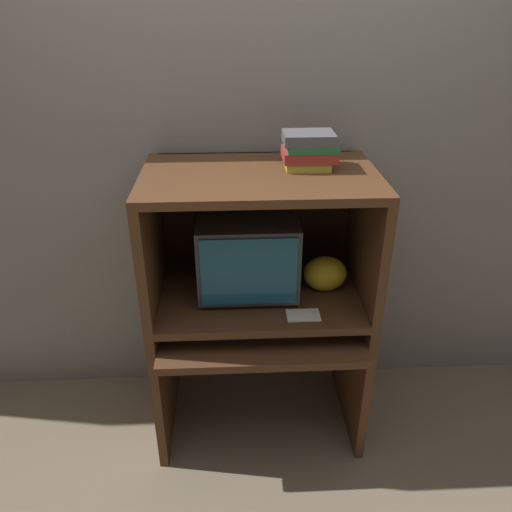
# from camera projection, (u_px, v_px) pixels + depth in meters

# --- Properties ---
(ground_plane) EXTENTS (12.00, 12.00, 0.00)m
(ground_plane) POSITION_uv_depth(u_px,v_px,m) (262.00, 462.00, 2.40)
(ground_plane) COLOR #756651
(wall_back) EXTENTS (6.00, 0.06, 2.60)m
(wall_back) POSITION_uv_depth(u_px,v_px,m) (256.00, 159.00, 2.37)
(wall_back) COLOR gray
(wall_back) RESTS_ON ground_plane
(desk_base) EXTENTS (0.98, 0.68, 0.66)m
(desk_base) POSITION_uv_depth(u_px,v_px,m) (260.00, 358.00, 2.42)
(desk_base) COLOR #4C2D19
(desk_base) RESTS_ON ground_plane
(desk_monitor_shelf) EXTENTS (0.98, 0.60, 0.11)m
(desk_monitor_shelf) POSITION_uv_depth(u_px,v_px,m) (259.00, 297.00, 2.31)
(desk_monitor_shelf) COLOR #4C2D19
(desk_monitor_shelf) RESTS_ON desk_base
(hutch_upper) EXTENTS (0.98, 0.60, 0.57)m
(hutch_upper) POSITION_uv_depth(u_px,v_px,m) (259.00, 212.00, 2.15)
(hutch_upper) COLOR #4C2D19
(hutch_upper) RESTS_ON desk_monitor_shelf
(crt_monitor) EXTENTS (0.44, 0.43, 0.37)m
(crt_monitor) POSITION_uv_depth(u_px,v_px,m) (247.00, 250.00, 2.26)
(crt_monitor) COLOR #333338
(crt_monitor) RESTS_ON desk_monitor_shelf
(keyboard) EXTENTS (0.48, 0.15, 0.03)m
(keyboard) POSITION_uv_depth(u_px,v_px,m) (254.00, 328.00, 2.23)
(keyboard) COLOR black
(keyboard) RESTS_ON desk_base
(mouse) EXTENTS (0.07, 0.05, 0.03)m
(mouse) POSITION_uv_depth(u_px,v_px,m) (323.00, 323.00, 2.25)
(mouse) COLOR black
(mouse) RESTS_ON desk_base
(snack_bag) EXTENTS (0.20, 0.15, 0.16)m
(snack_bag) POSITION_uv_depth(u_px,v_px,m) (325.00, 274.00, 2.29)
(snack_bag) COLOR gold
(snack_bag) RESTS_ON desk_monitor_shelf
(book_stack) EXTENTS (0.22, 0.17, 0.15)m
(book_stack) POSITION_uv_depth(u_px,v_px,m) (309.00, 150.00, 2.05)
(book_stack) COLOR gold
(book_stack) RESTS_ON hutch_upper
(paper_card) EXTENTS (0.14, 0.09, 0.00)m
(paper_card) POSITION_uv_depth(u_px,v_px,m) (303.00, 315.00, 2.13)
(paper_card) COLOR white
(paper_card) RESTS_ON desk_monitor_shelf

